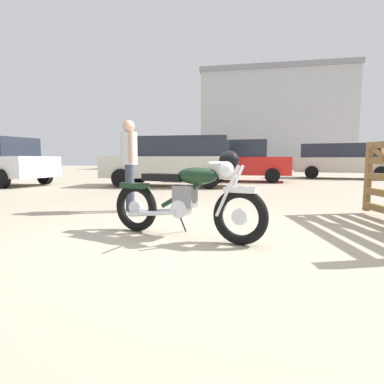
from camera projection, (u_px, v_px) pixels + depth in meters
The scene contains 7 objects.
ground_plane at pixel (194, 238), 3.75m from camera, with size 80.00×80.00×0.00m, color tan.
vintage_motorcycle at pixel (188, 198), 3.72m from camera, with size 2.04×0.73×1.07m.
bystander at pixel (129, 156), 5.56m from camera, with size 0.32×0.37×1.66m.
pale_sedan_back at pixel (243, 160), 13.45m from camera, with size 3.99×2.01×1.78m.
white_estate_far at pixel (173, 160), 10.93m from camera, with size 4.80×2.18×1.74m.
red_hatchback_near at pixel (342, 160), 15.47m from camera, with size 4.91×2.48×1.74m.
industrial_building at pixel (273, 123), 34.40m from camera, with size 15.47×10.58×10.15m.
Camera 1 is at (0.80, -3.59, 0.95)m, focal length 28.69 mm.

